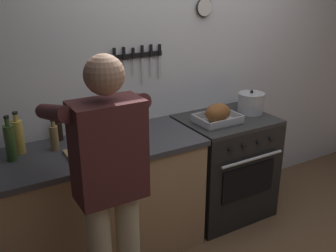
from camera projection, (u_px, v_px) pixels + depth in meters
wall_back at (182, 66)px, 3.34m from camera, size 6.00×0.13×2.60m
counter_block at (64, 212)px, 2.77m from camera, size 2.03×0.65×0.90m
stove at (224, 166)px, 3.45m from camera, size 0.76×0.67×0.90m
person_cook at (109, 180)px, 2.18m from camera, size 0.51×0.63×1.66m
roasting_pan at (218, 115)px, 3.16m from camera, size 0.35×0.26×0.16m
stock_pot at (251, 103)px, 3.39m from camera, size 0.23×0.23×0.20m
cutting_board at (94, 152)px, 2.63m from camera, size 0.36×0.24×0.02m
bottle_soy_sauce at (58, 130)px, 2.83m from camera, size 0.06×0.06×0.18m
bottle_cooking_oil at (18, 136)px, 2.60m from camera, size 0.07×0.07×0.29m
bottle_olive_oil at (10, 142)px, 2.49m from camera, size 0.07×0.07×0.30m
bottle_vinegar at (54, 137)px, 2.66m from camera, size 0.06×0.06×0.22m
bottle_hot_sauce at (105, 126)px, 2.92m from camera, size 0.06×0.06×0.17m
bottle_wine_red at (104, 123)px, 2.79m from camera, size 0.08×0.08×0.33m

